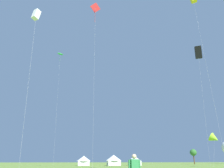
# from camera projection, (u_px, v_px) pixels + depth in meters

# --- Properties ---
(kite_green_parafoil) EXTENTS (1.95, 3.14, 31.97)m
(kite_green_parafoil) POSITION_uv_depth(u_px,v_px,m) (60.00, 55.00, 64.87)
(kite_green_parafoil) COLOR green
(kite_green_parafoil) RESTS_ON ground
(kite_black_box) EXTENTS (3.37, 3.23, 25.86)m
(kite_black_box) POSITION_uv_depth(u_px,v_px,m) (198.00, 52.00, 48.52)
(kite_black_box) COLOR black
(kite_black_box) RESTS_ON ground
(kite_lime_delta) EXTENTS (4.29, 3.70, 8.29)m
(kite_lime_delta) POSITION_uv_depth(u_px,v_px,m) (215.00, 139.00, 55.47)
(kite_lime_delta) COLOR #99DB2D
(kite_lime_delta) RESTS_ON ground
(kite_white_box) EXTENTS (1.43, 1.74, 23.24)m
(kite_white_box) POSITION_uv_depth(u_px,v_px,m) (36.00, 15.00, 32.80)
(kite_white_box) COLOR white
(kite_white_box) RESTS_ON ground
(kite_red_diamond) EXTENTS (2.59, 2.64, 37.89)m
(kite_red_diamond) POSITION_uv_depth(u_px,v_px,m) (95.00, 10.00, 52.37)
(kite_red_diamond) COLOR red
(kite_red_diamond) RESTS_ON ground
(festival_tent_center) EXTENTS (4.32, 4.32, 2.81)m
(festival_tent_center) POSITION_uv_depth(u_px,v_px,m) (84.00, 160.00, 65.86)
(festival_tent_center) COLOR white
(festival_tent_center) RESTS_ON ground
(festival_tent_left) EXTENTS (4.83, 4.83, 3.14)m
(festival_tent_left) POSITION_uv_depth(u_px,v_px,m) (114.00, 160.00, 67.29)
(festival_tent_left) COLOR white
(festival_tent_left) RESTS_ON ground
(festival_tent_right) EXTENTS (4.37, 4.37, 2.84)m
(festival_tent_right) POSITION_uv_depth(u_px,v_px,m) (135.00, 160.00, 68.22)
(festival_tent_right) COLOR white
(festival_tent_right) RESTS_ON ground
(tree_distant_left) EXTENTS (2.81, 2.81, 6.14)m
(tree_distant_left) POSITION_uv_depth(u_px,v_px,m) (193.00, 153.00, 92.07)
(tree_distant_left) COLOR brown
(tree_distant_left) RESTS_ON ground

